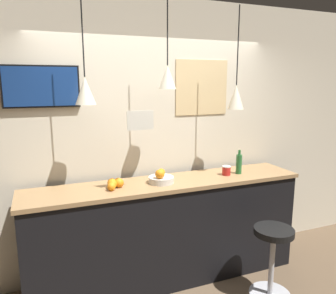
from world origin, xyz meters
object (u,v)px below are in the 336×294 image
object	(u,v)px
juice_bottle	(239,164)
mounted_tv	(41,87)
fruit_bowl	(161,178)
bar_stool	(273,250)
spread_jar	(226,171)

from	to	relation	value
juice_bottle	mounted_tv	distance (m)	2.13
fruit_bowl	juice_bottle	bearing A→B (deg)	0.51
fruit_bowl	juice_bottle	size ratio (longest dim) A/B	0.96
bar_stool	juice_bottle	world-z (taller)	juice_bottle
bar_stool	spread_jar	world-z (taller)	spread_jar
bar_stool	spread_jar	xyz separation A→B (m)	(-0.17, 0.60, 0.65)
juice_bottle	fruit_bowl	bearing A→B (deg)	-179.49
spread_jar	juice_bottle	bearing A→B (deg)	0.00
bar_stool	spread_jar	distance (m)	0.90
fruit_bowl	mounted_tv	world-z (taller)	mounted_tv
bar_stool	juice_bottle	distance (m)	0.93
spread_jar	mounted_tv	xyz separation A→B (m)	(-1.78, 0.35, 0.89)
juice_bottle	spread_jar	distance (m)	0.17
bar_stool	spread_jar	size ratio (longest dim) A/B	7.10
fruit_bowl	juice_bottle	xyz separation A→B (m)	(0.90, 0.01, 0.06)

